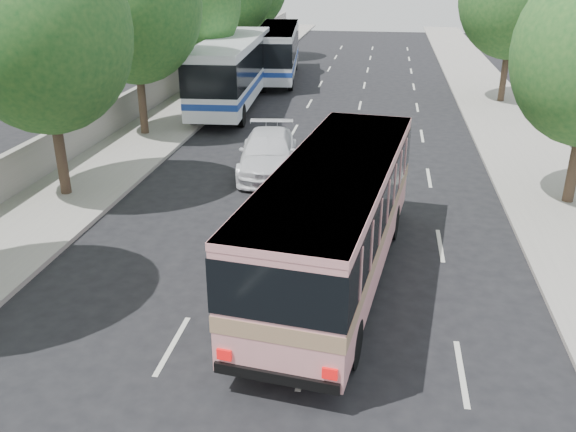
% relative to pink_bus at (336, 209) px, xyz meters
% --- Properties ---
extents(ground, '(120.00, 120.00, 0.00)m').
position_rel_pink_bus_xyz_m(ground, '(-1.30, -1.44, -2.00)').
color(ground, black).
rests_on(ground, ground).
extents(sidewalk_left, '(4.00, 90.00, 0.15)m').
position_rel_pink_bus_xyz_m(sidewalk_left, '(-9.80, 18.56, -1.93)').
color(sidewalk_left, '#9E998E').
rests_on(sidewalk_left, ground).
extents(sidewalk_right, '(4.00, 90.00, 0.12)m').
position_rel_pink_bus_xyz_m(sidewalk_right, '(7.20, 18.56, -1.94)').
color(sidewalk_right, '#9E998E').
rests_on(sidewalk_right, ground).
extents(low_wall, '(0.30, 90.00, 1.50)m').
position_rel_pink_bus_xyz_m(low_wall, '(-11.60, 18.56, -1.10)').
color(low_wall, '#9E998E').
rests_on(low_wall, sidewalk_left).
extents(tree_left_b, '(5.70, 5.70, 8.88)m').
position_rel_pink_bus_xyz_m(tree_left_b, '(-9.72, 4.50, 3.82)').
color(tree_left_b, '#38281E').
rests_on(tree_left_b, ground).
extents(pink_bus, '(3.82, 10.32, 3.21)m').
position_rel_pink_bus_xyz_m(pink_bus, '(0.00, 0.00, 0.00)').
color(pink_bus, pink).
rests_on(pink_bus, ground).
extents(pink_taxi, '(1.68, 4.10, 1.39)m').
position_rel_pink_bus_xyz_m(pink_taxi, '(-1.47, 1.61, -1.30)').
color(pink_taxi, '#D11280').
rests_on(pink_taxi, ground).
extents(white_pickup, '(2.77, 5.49, 1.53)m').
position_rel_pink_bus_xyz_m(white_pickup, '(-3.30, 8.35, -1.24)').
color(white_pickup, silver).
rests_on(white_pickup, ground).
extents(tour_coach_front, '(3.44, 12.53, 3.71)m').
position_rel_pink_bus_xyz_m(tour_coach_front, '(-7.33, 19.14, 0.23)').
color(tour_coach_front, white).
rests_on(tour_coach_front, ground).
extents(tour_coach_rear, '(3.73, 11.73, 3.45)m').
position_rel_pink_bus_xyz_m(tour_coach_rear, '(-6.35, 28.02, 0.08)').
color(tour_coach_rear, silver).
rests_on(tour_coach_rear, ground).
extents(taxi_roof_sign, '(0.55, 0.18, 0.18)m').
position_rel_pink_bus_xyz_m(taxi_roof_sign, '(-1.47, 1.61, -0.52)').
color(taxi_roof_sign, silver).
rests_on(taxi_roof_sign, pink_taxi).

